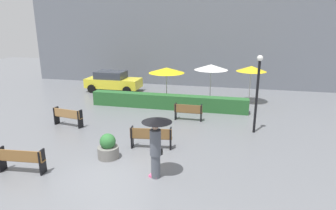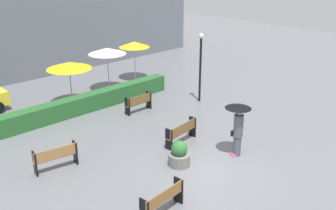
{
  "view_description": "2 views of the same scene",
  "coord_description": "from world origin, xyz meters",
  "px_view_note": "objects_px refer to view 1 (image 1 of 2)",
  "views": [
    {
      "loc": [
        4.03,
        -8.57,
        5.2
      ],
      "look_at": [
        0.75,
        5.42,
        1.1
      ],
      "focal_mm": 31.05,
      "sensor_mm": 36.0,
      "label": 1
    },
    {
      "loc": [
        -10.06,
        -8.1,
        7.59
      ],
      "look_at": [
        1.17,
        3.77,
        1.25
      ],
      "focal_mm": 41.67,
      "sensor_mm": 36.0,
      "label": 2
    }
  ],
  "objects_px": {
    "lamp_post": "(258,86)",
    "patio_umbrella_yellow": "(167,70)",
    "parked_car": "(113,81)",
    "bench_back_row": "(188,111)",
    "bench_mid_center": "(151,136)",
    "pedestrian_with_umbrella": "(156,139)",
    "patio_umbrella_white": "(211,67)",
    "planter_pot": "(108,148)",
    "patio_umbrella_yellow_far": "(251,69)",
    "bench_far_left": "(67,116)",
    "bench_near_left": "(21,159)"
  },
  "relations": [
    {
      "from": "lamp_post",
      "to": "patio_umbrella_yellow",
      "type": "relative_size",
      "value": 1.58
    },
    {
      "from": "parked_car",
      "to": "patio_umbrella_yellow",
      "type": "bearing_deg",
      "value": -26.15
    },
    {
      "from": "bench_back_row",
      "to": "bench_mid_center",
      "type": "relative_size",
      "value": 0.85
    },
    {
      "from": "pedestrian_with_umbrella",
      "to": "lamp_post",
      "type": "distance_m",
      "value": 6.34
    },
    {
      "from": "bench_mid_center",
      "to": "patio_umbrella_white",
      "type": "distance_m",
      "value": 8.23
    },
    {
      "from": "planter_pot",
      "to": "lamp_post",
      "type": "relative_size",
      "value": 0.27
    },
    {
      "from": "bench_back_row",
      "to": "bench_mid_center",
      "type": "distance_m",
      "value": 4.13
    },
    {
      "from": "bench_back_row",
      "to": "patio_umbrella_yellow",
      "type": "bearing_deg",
      "value": 121.69
    },
    {
      "from": "bench_back_row",
      "to": "patio_umbrella_yellow_far",
      "type": "distance_m",
      "value": 5.88
    },
    {
      "from": "bench_mid_center",
      "to": "patio_umbrella_white",
      "type": "xyz_separation_m",
      "value": [
        1.77,
        7.82,
        1.86
      ]
    },
    {
      "from": "bench_back_row",
      "to": "patio_umbrella_yellow",
      "type": "height_order",
      "value": "patio_umbrella_yellow"
    },
    {
      "from": "planter_pot",
      "to": "lamp_post",
      "type": "height_order",
      "value": "lamp_post"
    },
    {
      "from": "parked_car",
      "to": "bench_far_left",
      "type": "bearing_deg",
      "value": -83.33
    },
    {
      "from": "bench_back_row",
      "to": "lamp_post",
      "type": "distance_m",
      "value": 4.02
    },
    {
      "from": "bench_far_left",
      "to": "lamp_post",
      "type": "distance_m",
      "value": 9.61
    },
    {
      "from": "pedestrian_with_umbrella",
      "to": "planter_pot",
      "type": "bearing_deg",
      "value": 156.25
    },
    {
      "from": "bench_back_row",
      "to": "bench_near_left",
      "type": "relative_size",
      "value": 0.9
    },
    {
      "from": "pedestrian_with_umbrella",
      "to": "bench_mid_center",
      "type": "bearing_deg",
      "value": 110.73
    },
    {
      "from": "bench_far_left",
      "to": "patio_umbrella_yellow_far",
      "type": "xyz_separation_m",
      "value": [
        9.3,
        6.82,
        1.74
      ]
    },
    {
      "from": "patio_umbrella_yellow",
      "to": "patio_umbrella_yellow_far",
      "type": "xyz_separation_m",
      "value": [
        5.36,
        1.27,
        0.1
      ]
    },
    {
      "from": "patio_umbrella_yellow_far",
      "to": "bench_near_left",
      "type": "bearing_deg",
      "value": -125.44
    },
    {
      "from": "bench_back_row",
      "to": "patio_umbrella_yellow",
      "type": "xyz_separation_m",
      "value": [
        -1.99,
        3.22,
        1.67
      ]
    },
    {
      "from": "bench_back_row",
      "to": "patio_umbrella_yellow_far",
      "type": "xyz_separation_m",
      "value": [
        3.38,
        4.48,
        1.76
      ]
    },
    {
      "from": "bench_far_left",
      "to": "parked_car",
      "type": "bearing_deg",
      "value": 96.67
    },
    {
      "from": "bench_far_left",
      "to": "bench_mid_center",
      "type": "xyz_separation_m",
      "value": [
        4.99,
        -1.69,
        -0.0
      ]
    },
    {
      "from": "patio_umbrella_yellow",
      "to": "patio_umbrella_white",
      "type": "relative_size",
      "value": 0.92
    },
    {
      "from": "bench_back_row",
      "to": "pedestrian_with_umbrella",
      "type": "xyz_separation_m",
      "value": [
        -0.09,
        -6.27,
        0.9
      ]
    },
    {
      "from": "bench_far_left",
      "to": "lamp_post",
      "type": "xyz_separation_m",
      "value": [
        9.36,
        1.27,
        1.77
      ]
    },
    {
      "from": "patio_umbrella_yellow",
      "to": "patio_umbrella_yellow_far",
      "type": "height_order",
      "value": "patio_umbrella_yellow_far"
    },
    {
      "from": "bench_back_row",
      "to": "planter_pot",
      "type": "xyz_separation_m",
      "value": [
        -2.34,
        -5.27,
        -0.1
      ]
    },
    {
      "from": "bench_far_left",
      "to": "parked_car",
      "type": "height_order",
      "value": "parked_car"
    },
    {
      "from": "bench_back_row",
      "to": "patio_umbrella_white",
      "type": "distance_m",
      "value": 4.32
    },
    {
      "from": "bench_near_left",
      "to": "patio_umbrella_yellow_far",
      "type": "relative_size",
      "value": 0.69
    },
    {
      "from": "bench_mid_center",
      "to": "patio_umbrella_white",
      "type": "height_order",
      "value": "patio_umbrella_white"
    },
    {
      "from": "bench_far_left",
      "to": "patio_umbrella_white",
      "type": "height_order",
      "value": "patio_umbrella_white"
    },
    {
      "from": "bench_far_left",
      "to": "bench_back_row",
      "type": "distance_m",
      "value": 6.37
    },
    {
      "from": "patio_umbrella_yellow_far",
      "to": "parked_car",
      "type": "xyz_separation_m",
      "value": [
        -10.23,
        1.12,
        -1.48
      ]
    },
    {
      "from": "lamp_post",
      "to": "patio_umbrella_yellow",
      "type": "bearing_deg",
      "value": 141.69
    },
    {
      "from": "bench_near_left",
      "to": "lamp_post",
      "type": "height_order",
      "value": "lamp_post"
    },
    {
      "from": "bench_mid_center",
      "to": "parked_car",
      "type": "xyz_separation_m",
      "value": [
        -5.92,
        9.63,
        0.27
      ]
    },
    {
      "from": "parked_car",
      "to": "planter_pot",
      "type": "bearing_deg",
      "value": -67.47
    },
    {
      "from": "pedestrian_with_umbrella",
      "to": "bench_far_left",
      "type": "bearing_deg",
      "value": 146.06
    },
    {
      "from": "lamp_post",
      "to": "patio_umbrella_yellow",
      "type": "xyz_separation_m",
      "value": [
        -5.42,
        4.28,
        -0.12
      ]
    },
    {
      "from": "bench_mid_center",
      "to": "parked_car",
      "type": "bearing_deg",
      "value": 121.58
    },
    {
      "from": "lamp_post",
      "to": "patio_umbrella_white",
      "type": "xyz_separation_m",
      "value": [
        -2.6,
        4.86,
        0.09
      ]
    },
    {
      "from": "planter_pot",
      "to": "parked_car",
      "type": "bearing_deg",
      "value": 112.53
    },
    {
      "from": "planter_pot",
      "to": "parked_car",
      "type": "distance_m",
      "value": 11.79
    },
    {
      "from": "bench_back_row",
      "to": "parked_car",
      "type": "bearing_deg",
      "value": 140.71
    },
    {
      "from": "lamp_post",
      "to": "patio_umbrella_yellow",
      "type": "height_order",
      "value": "lamp_post"
    },
    {
      "from": "patio_umbrella_white",
      "to": "bench_far_left",
      "type": "bearing_deg",
      "value": -137.78
    }
  ]
}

